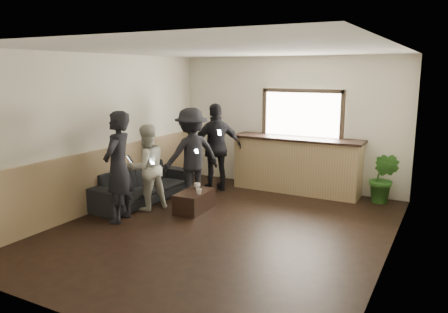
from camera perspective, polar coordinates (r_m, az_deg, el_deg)
The scene contains 12 objects.
ground at distance 7.12m, azimuth -0.21°, elevation -9.38°, with size 5.00×6.00×0.01m, color black.
room_shell at distance 7.12m, azimuth -5.44°, elevation 2.79°, with size 5.01×6.01×2.80m.
bar_counter at distance 9.21m, azimuth 9.48°, elevation -0.63°, with size 2.70×0.68×2.13m.
sofa at distance 8.66m, azimuth -10.87°, elevation -3.53°, with size 2.29×0.89×0.67m, color black.
coffee_table at distance 7.95m, azimuth -3.90°, elevation -5.84°, with size 0.45×0.81×0.36m, color black.
cup_a at distance 8.12m, azimuth -3.54°, elevation -3.80°, with size 0.12×0.12×0.09m, color silver.
cup_b at distance 7.72m, azimuth -3.30°, elevation -4.58°, with size 0.10×0.10×0.10m, color silver.
potted_plant at distance 8.81m, azimuth 20.12°, elevation -2.68°, with size 0.54×0.44×0.99m, color #2D6623.
person_a at distance 7.43m, azimuth -13.66°, elevation -1.35°, with size 0.61×0.77×1.86m.
person_b at distance 8.01m, azimuth -10.08°, elevation -1.40°, with size 0.85×0.93×1.56m.
person_c at distance 8.49m, azimuth -4.27°, elevation 0.28°, with size 1.19×1.34×1.80m.
person_d at distance 9.11m, azimuth -0.97°, elevation 1.18°, with size 1.08×1.09×1.84m.
Camera 1 is at (3.19, -5.86, 2.49)m, focal length 35.00 mm.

